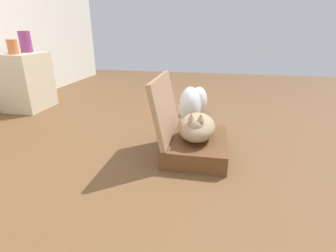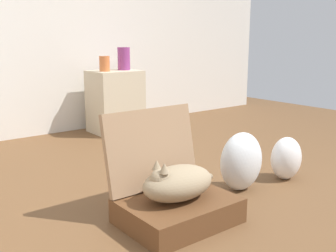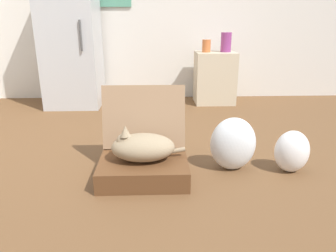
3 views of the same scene
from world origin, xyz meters
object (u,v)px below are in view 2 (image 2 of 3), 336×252
Objects in this scene: cat at (177,182)px; vase_tall at (105,64)px; plastic_bag_white at (241,161)px; plastic_bag_clear at (286,158)px; suitcase_base at (178,210)px; side_table at (115,101)px; vase_short at (124,59)px.

cat is 3.23× the size of vase_tall.
plastic_bag_white reaches higher than plastic_bag_clear.
suitcase_base is 0.17m from cat.
vase_tall is at bearing 99.11° from plastic_bag_clear.
suitcase_base is 1.95× the size of plastic_bag_clear.
plastic_bag_clear is at bearing 3.56° from cat.
vase_tall is (0.76, 2.15, 0.52)m from cat.
cat is at bearing -112.29° from side_table.
plastic_bag_white is 1.63× the size of vase_short.
plastic_bag_clear is at bearing -88.01° from vase_short.
vase_tall is at bearing 70.53° from cat.
vase_short is (0.13, 0.01, 0.46)m from side_table.
plastic_bag_white is 2.06m from side_table.
vase_tall is at bearing -172.46° from vase_short.
side_table is at bearing 83.83° from plastic_bag_white.
side_table reaches higher than suitcase_base.
plastic_bag_clear is (1.09, 0.07, -0.08)m from cat.
side_table is at bearing 67.91° from suitcase_base.
cat is at bearing -115.04° from vase_short.
vase_short is at bearing 7.54° from vase_tall.
side_table reaches higher than plastic_bag_white.
plastic_bag_clear is at bearing 3.60° from suitcase_base.
cat is 2.34m from vase_tall.
plastic_bag_white reaches higher than suitcase_base.
vase_tall is (-0.13, -0.02, 0.42)m from side_table.
side_table is 2.74× the size of vase_short.
vase_short is (-0.07, 2.12, 0.64)m from plastic_bag_clear.
plastic_bag_white is 0.43m from plastic_bag_clear.
side_table is at bearing 95.53° from plastic_bag_clear.
suitcase_base is 2.52m from vase_short.
vase_short reaches higher than suitcase_base.
vase_tall is (0.09, 2.02, 0.56)m from plastic_bag_white.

